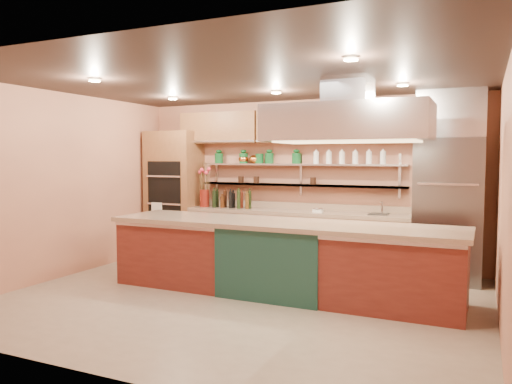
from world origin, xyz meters
The scene contains 21 objects.
floor centered at (0.00, 0.00, -0.01)m, with size 6.00×5.00×0.02m, color gray.
ceiling centered at (0.00, 0.00, 2.80)m, with size 6.00×5.00×0.02m, color black.
wall_back centered at (0.00, 2.50, 1.40)m, with size 6.00×0.04×2.80m, color #BA7758.
wall_front centered at (0.00, -2.50, 1.40)m, with size 6.00×0.04×2.80m, color #BA7758.
wall_left centered at (-3.00, 0.00, 1.40)m, with size 0.04×5.00×2.80m, color #BA7758.
wall_right centered at (3.00, 0.00, 1.40)m, with size 0.04×5.00×2.80m, color #BA7758.
oven_stack centered at (-2.45, 2.18, 1.15)m, with size 0.95×0.64×2.30m, color brown.
refrigerator centered at (2.35, 2.14, 1.05)m, with size 0.95×0.72×2.10m, color slate.
back_counter centered at (-0.05, 2.20, 0.47)m, with size 3.84×0.64×0.93m, color tan.
wall_shelf_lower centered at (-0.05, 2.37, 1.35)m, with size 3.60×0.26×0.03m, color silver.
wall_shelf_upper centered at (-0.05, 2.37, 1.70)m, with size 3.60×0.26×0.03m, color silver.
upper_cabinets centered at (0.00, 2.32, 2.35)m, with size 4.60×0.36×0.55m, color brown.
range_hood centered at (1.26, 0.47, 2.25)m, with size 2.00×1.00×0.45m, color silver.
ceiling_downlights centered at (0.00, 0.20, 2.77)m, with size 4.00×2.80×0.02m, color #FFE5A5.
island centered at (0.36, 0.47, 0.49)m, with size 4.65×1.01×0.97m, color maroon.
flower_vase centered at (-1.78, 2.15, 1.09)m, with size 0.18×0.18×0.31m, color maroon.
oil_bottle_cluster centered at (-1.23, 2.15, 1.05)m, with size 0.77×0.22×0.25m, color black.
kitchen_scale centered at (0.36, 2.15, 0.97)m, with size 0.16×0.12×0.09m, color silver.
bar_faucet centered at (1.37, 2.25, 1.03)m, with size 0.03×0.03×0.20m, color silver.
copper_kettle centered at (-0.89, 2.37, 1.79)m, with size 0.19×0.19×0.15m, color #C36F2D.
green_canister centered at (-0.79, 2.37, 1.80)m, with size 0.14×0.14×0.17m, color #104A1F.
Camera 1 is at (2.80, -5.64, 1.82)m, focal length 35.00 mm.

